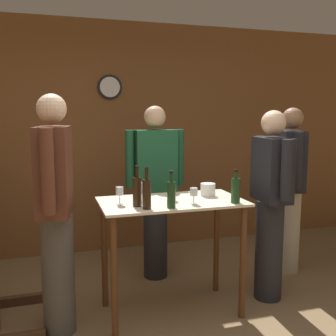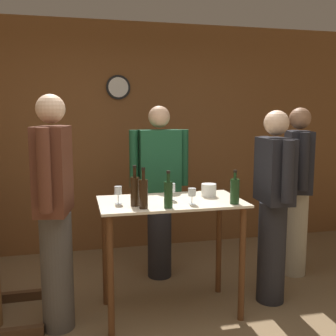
% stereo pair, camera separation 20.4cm
% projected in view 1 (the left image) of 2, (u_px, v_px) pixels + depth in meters
% --- Properties ---
extents(back_wall, '(8.40, 0.08, 2.70)m').
position_uv_depth(back_wall, '(120.00, 138.00, 4.68)').
color(back_wall, brown).
rests_on(back_wall, ground_plane).
extents(tasting_table, '(1.15, 0.63, 0.95)m').
position_uv_depth(tasting_table, '(172.00, 224.00, 3.19)').
color(tasting_table, beige).
rests_on(tasting_table, ground_plane).
extents(wine_bottle_far_left, '(0.07, 0.07, 0.31)m').
position_uv_depth(wine_bottle_far_left, '(137.00, 191.00, 2.95)').
color(wine_bottle_far_left, black).
rests_on(wine_bottle_far_left, tasting_table).
extents(wine_bottle_left, '(0.06, 0.06, 0.31)m').
position_uv_depth(wine_bottle_left, '(147.00, 193.00, 2.86)').
color(wine_bottle_left, black).
rests_on(wine_bottle_left, tasting_table).
extents(wine_bottle_center, '(0.06, 0.06, 0.28)m').
position_uv_depth(wine_bottle_center, '(171.00, 193.00, 2.90)').
color(wine_bottle_center, '#193819').
rests_on(wine_bottle_center, tasting_table).
extents(wine_bottle_right, '(0.07, 0.07, 0.26)m').
position_uv_depth(wine_bottle_right, '(236.00, 190.00, 3.06)').
color(wine_bottle_right, '#193819').
rests_on(wine_bottle_right, tasting_table).
extents(wine_glass_near_left, '(0.06, 0.06, 0.14)m').
position_uv_depth(wine_glass_near_left, '(120.00, 192.00, 3.00)').
color(wine_glass_near_left, silver).
rests_on(wine_glass_near_left, tasting_table).
extents(wine_glass_near_center, '(0.07, 0.07, 0.15)m').
position_uv_depth(wine_glass_near_center, '(142.00, 187.00, 3.14)').
color(wine_glass_near_center, silver).
rests_on(wine_glass_near_center, tasting_table).
extents(wine_glass_near_right, '(0.06, 0.06, 0.14)m').
position_uv_depth(wine_glass_near_right, '(172.00, 188.00, 3.16)').
color(wine_glass_near_right, silver).
rests_on(wine_glass_near_right, tasting_table).
extents(wine_glass_far_side, '(0.06, 0.06, 0.13)m').
position_uv_depth(wine_glass_far_side, '(194.00, 193.00, 3.02)').
color(wine_glass_far_side, silver).
rests_on(wine_glass_far_side, tasting_table).
extents(ice_bucket, '(0.13, 0.13, 0.11)m').
position_uv_depth(ice_bucket, '(208.00, 190.00, 3.33)').
color(ice_bucket, white).
rests_on(ice_bucket, tasting_table).
extents(person_host, '(0.59, 0.24, 1.72)m').
position_uv_depth(person_host, '(155.00, 188.00, 3.88)').
color(person_host, '#232328').
rests_on(person_host, ground_plane).
extents(person_visitor_with_scarf, '(0.29, 0.58, 1.78)m').
position_uv_depth(person_visitor_with_scarf, '(56.00, 210.00, 2.86)').
color(person_visitor_with_scarf, '#4C4742').
rests_on(person_visitor_with_scarf, ground_plane).
extents(person_visitor_bearded, '(0.25, 0.59, 1.67)m').
position_uv_depth(person_visitor_bearded, '(271.00, 202.00, 3.42)').
color(person_visitor_bearded, '#232328').
rests_on(person_visitor_bearded, ground_plane).
extents(person_visitor_near_door, '(0.34, 0.56, 1.70)m').
position_uv_depth(person_visitor_near_door, '(290.00, 186.00, 4.03)').
color(person_visitor_near_door, '#B7AD93').
rests_on(person_visitor_near_door, ground_plane).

